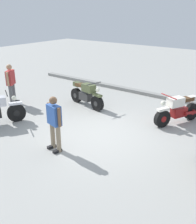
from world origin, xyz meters
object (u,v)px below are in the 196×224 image
at_px(person_in_red_shirt, 11,82).
at_px(motorcycle_olive_vintage, 86,95).
at_px(motorcycle_cream_vintage, 178,110).
at_px(person_in_blue_shirt, 54,121).

bearing_deg(person_in_red_shirt, motorcycle_olive_vintage, -1.43).
distance_m(motorcycle_cream_vintage, person_in_blue_shirt, 4.37).
distance_m(motorcycle_cream_vintage, person_in_red_shirt, 6.64).
xyz_separation_m(motorcycle_cream_vintage, person_in_red_shirt, (-6.26, -2.18, 0.45)).
height_order(motorcycle_cream_vintage, person_in_blue_shirt, person_in_blue_shirt).
relative_size(motorcycle_cream_vintage, person_in_blue_shirt, 1.16).
height_order(person_in_blue_shirt, person_in_red_shirt, person_in_red_shirt).
height_order(motorcycle_olive_vintage, person_in_red_shirt, person_in_red_shirt).
relative_size(person_in_blue_shirt, person_in_red_shirt, 0.96).
xyz_separation_m(motorcycle_olive_vintage, person_in_blue_shirt, (1.56, -3.26, 0.40)).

